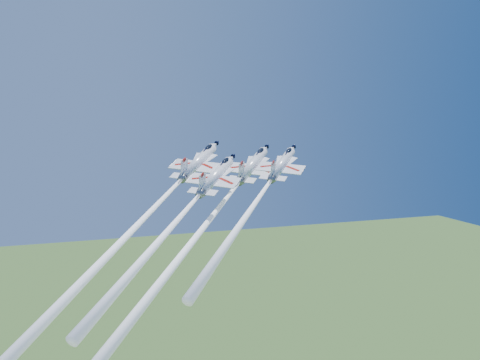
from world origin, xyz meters
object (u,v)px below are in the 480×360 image
object	(u,v)px
jet_left	(135,227)
jet_right	(255,203)
jet_lead	(199,233)
jet_slot	(177,221)

from	to	relation	value
jet_left	jet_right	xyz separation A→B (m)	(21.49, -2.30, 3.55)
jet_lead	jet_left	distance (m)	11.22
jet_right	jet_slot	xyz separation A→B (m)	(-14.82, -0.85, -2.27)
jet_lead	jet_left	bearing A→B (deg)	-146.60
jet_left	jet_lead	bearing A→B (deg)	33.40
jet_lead	jet_right	bearing A→B (deg)	37.55
jet_left	jet_slot	size ratio (longest dim) A/B	1.47
jet_left	jet_right	bearing A→B (deg)	35.42
jet_lead	jet_slot	size ratio (longest dim) A/B	1.56
jet_lead	jet_left	world-z (taller)	jet_left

